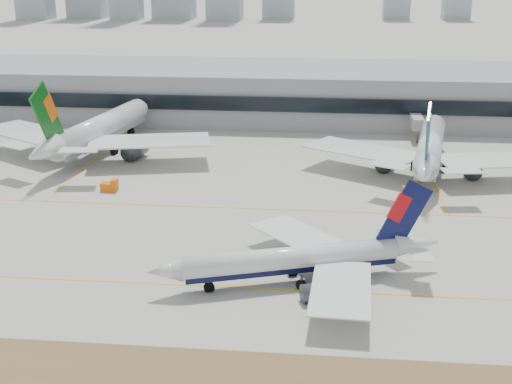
# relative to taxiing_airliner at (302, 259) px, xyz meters

# --- Properties ---
(ground) EXTENTS (3000.00, 3000.00, 0.00)m
(ground) POSITION_rel_taxiing_airliner_xyz_m (-12.29, 2.05, -3.72)
(ground) COLOR #A2A098
(ground) RESTS_ON ground
(taxiing_airliner) EXTENTS (44.40, 37.66, 15.41)m
(taxiing_airliner) POSITION_rel_taxiing_airliner_xyz_m (0.00, 0.00, 0.00)
(taxiing_airliner) COLOR white
(taxiing_airliner) RESTS_ON ground
(widebody_eva) EXTENTS (61.99, 61.32, 22.38)m
(widebody_eva) POSITION_rel_taxiing_airliner_xyz_m (-53.63, 67.90, 2.23)
(widebody_eva) COLOR white
(widebody_eva) RESTS_ON ground
(widebody_cathay) EXTENTS (56.96, 56.41, 20.61)m
(widebody_cathay) POSITION_rel_taxiing_airliner_xyz_m (26.53, 60.78, 1.76)
(widebody_cathay) COLOR white
(widebody_cathay) RESTS_ON ground
(terminal) EXTENTS (280.00, 43.10, 15.00)m
(terminal) POSITION_rel_taxiing_airliner_xyz_m (-12.29, 116.89, 3.79)
(terminal) COLOR gray
(terminal) RESTS_ON ground
(gse_b) EXTENTS (3.55, 2.00, 2.60)m
(gse_b) POSITION_rel_taxiing_airliner_xyz_m (-42.12, 39.76, -2.67)
(gse_b) COLOR orange
(gse_b) RESTS_ON ground
(gse_c) EXTENTS (3.55, 2.00, 2.60)m
(gse_c) POSITION_rel_taxiing_airliner_xyz_m (21.09, 43.60, -2.67)
(gse_c) COLOR orange
(gse_c) RESTS_ON ground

